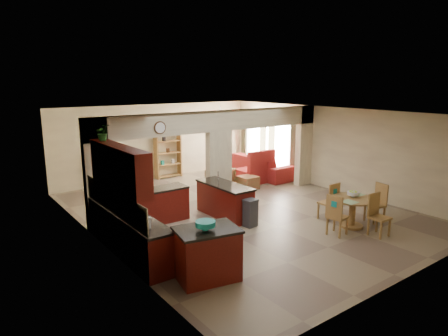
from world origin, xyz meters
TOP-DOWN VIEW (x-y plane):
  - floor at (0.00, 0.00)m, footprint 10.00×10.00m
  - ceiling at (0.00, 0.00)m, footprint 10.00×10.00m
  - wall_back at (0.00, 5.00)m, footprint 8.00×0.00m
  - wall_front at (0.00, -5.00)m, footprint 8.00×0.00m
  - wall_left at (-4.00, 0.00)m, footprint 0.00×10.00m
  - wall_right at (4.00, 0.00)m, footprint 0.00×10.00m
  - partition_left_pier at (-3.70, 1.00)m, footprint 0.60×0.25m
  - partition_center_pier at (0.00, 1.00)m, footprint 0.80×0.25m
  - partition_right_pier at (3.70, 1.00)m, footprint 0.60×0.25m
  - partition_header at (0.00, 1.00)m, footprint 8.00×0.25m
  - kitchen_counter at (-3.26, -0.25)m, footprint 2.52×3.29m
  - upper_cabinets at (-3.82, -0.80)m, footprint 0.35×2.40m
  - peninsula at (-0.60, -0.11)m, footprint 0.70×1.85m
  - wall_clock at (-2.00, 0.85)m, footprint 0.34×0.03m
  - rug at (1.20, 2.10)m, footprint 1.60×1.30m
  - fireplace at (-1.60, 4.83)m, footprint 1.60×0.35m
  - shelving_unit at (0.35, 4.82)m, footprint 1.00×0.32m
  - window_a at (3.97, 2.30)m, footprint 0.02×0.90m
  - window_b at (3.97, 4.00)m, footprint 0.02×0.90m
  - glazed_door at (3.97, 3.15)m, footprint 0.02×0.70m
  - drape_a_left at (3.93, 1.70)m, footprint 0.10×0.28m
  - drape_a_right at (3.93, 2.90)m, footprint 0.10×0.28m
  - drape_b_left at (3.93, 3.40)m, footprint 0.10×0.28m
  - drape_b_right at (3.93, 4.60)m, footprint 0.10×0.28m
  - ceiling_fan at (1.50, 3.00)m, footprint 1.00×1.00m
  - kitchen_island at (-2.98, -2.77)m, footprint 1.30×1.04m
  - teal_bowl at (-3.05, -2.82)m, footprint 0.37×0.37m
  - trash_can at (-0.56, -1.14)m, footprint 0.34×0.30m
  - dining_table at (1.51, -2.71)m, footprint 1.12×1.12m
  - fruit_bowl at (1.58, -2.64)m, footprint 0.30×0.30m
  - sofa at (3.30, 2.82)m, footprint 2.84×1.14m
  - chaise at (2.55, 2.33)m, footprint 1.22×1.01m
  - armchair at (0.90, 2.16)m, footprint 1.07×1.08m
  - ottoman at (1.73, 1.70)m, footprint 0.63×0.63m
  - plant at (-3.82, 0.03)m, footprint 0.36×0.33m
  - chair_north at (1.47, -2.04)m, footprint 0.42×0.43m
  - chair_east at (2.40, -2.84)m, footprint 0.50×0.50m
  - chair_south at (1.53, -3.37)m, footprint 0.43×0.44m
  - chair_west at (0.69, -2.83)m, footprint 0.48×0.48m

SIDE VIEW (x-z plane):
  - floor at x=0.00m, z-range 0.00..0.00m
  - rug at x=1.20m, z-range 0.00..0.01m
  - ottoman at x=1.73m, z-range 0.00..0.44m
  - chaise at x=2.55m, z-range 0.00..0.48m
  - trash_can at x=-0.56m, z-range 0.00..0.66m
  - armchair at x=0.90m, z-range 0.00..0.74m
  - sofa at x=3.30m, z-range 0.00..0.83m
  - peninsula at x=-0.60m, z-range 0.00..0.91m
  - kitchen_counter at x=-3.26m, z-range -0.27..1.20m
  - kitchen_island at x=-2.98m, z-range 0.00..1.00m
  - dining_table at x=1.51m, z-range 0.13..0.89m
  - chair_north at x=1.47m, z-range 0.04..1.07m
  - chair_east at x=2.40m, z-range 0.04..1.07m
  - chair_south at x=1.53m, z-range 0.04..1.07m
  - chair_west at x=0.69m, z-range 0.04..1.07m
  - fireplace at x=-1.60m, z-range 0.01..1.21m
  - fruit_bowl at x=1.58m, z-range 0.76..0.92m
  - shelving_unit at x=0.35m, z-range 0.00..1.80m
  - glazed_door at x=3.97m, z-range 0.00..2.10m
  - teal_bowl at x=-3.05m, z-range 1.00..1.17m
  - partition_center_pier at x=0.00m, z-range 0.00..2.20m
  - drape_a_left at x=3.93m, z-range 0.05..2.35m
  - drape_a_right at x=3.93m, z-range 0.05..2.35m
  - drape_b_left at x=3.93m, z-range 0.05..2.35m
  - drape_b_right at x=3.93m, z-range 0.05..2.35m
  - window_a at x=3.97m, z-range 0.25..2.15m
  - window_b at x=3.97m, z-range 0.25..2.15m
  - partition_left_pier at x=-3.70m, z-range 0.00..2.80m
  - partition_right_pier at x=3.70m, z-range 0.00..2.80m
  - wall_back at x=0.00m, z-range -2.60..5.40m
  - wall_front at x=0.00m, z-range -2.60..5.40m
  - wall_left at x=-4.00m, z-range -3.60..6.40m
  - wall_right at x=4.00m, z-range -3.60..6.40m
  - upper_cabinets at x=-3.82m, z-range 1.47..2.37m
  - wall_clock at x=-2.00m, z-range 2.28..2.62m
  - partition_header at x=0.00m, z-range 2.20..2.80m
  - plant at x=-3.82m, z-range 2.37..2.73m
  - ceiling_fan at x=1.50m, z-range 2.51..2.61m
  - ceiling at x=0.00m, z-range 2.80..2.80m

